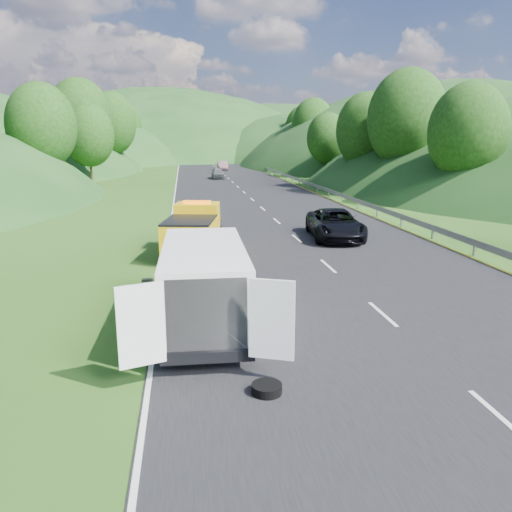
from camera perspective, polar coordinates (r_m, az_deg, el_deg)
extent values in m
plane|color=#38661E|center=(17.06, 2.29, -4.91)|extent=(320.00, 320.00, 0.00)
cube|color=black|center=(56.50, -2.09, 7.90)|extent=(14.00, 200.00, 0.02)
cube|color=gray|center=(69.91, 2.83, 8.93)|extent=(0.06, 140.00, 1.52)
cylinder|color=black|center=(25.59, -8.37, 2.23)|extent=(0.50, 0.99, 0.95)
cylinder|color=black|center=(25.32, -4.35, 2.21)|extent=(0.50, 0.99, 0.95)
cylinder|color=black|center=(21.94, -10.17, 0.31)|extent=(0.50, 0.99, 0.95)
cylinder|color=black|center=(21.63, -5.49, 0.27)|extent=(0.50, 0.99, 0.95)
cube|color=yellow|center=(24.49, -6.70, 3.93)|extent=(2.29, 1.87, 1.81)
cube|color=yellow|center=(22.46, -7.52, 2.44)|extent=(2.64, 3.56, 1.24)
cube|color=black|center=(22.34, -7.57, 4.11)|extent=(2.64, 3.56, 0.10)
cube|color=black|center=(25.69, -6.28, 3.20)|extent=(2.08, 1.47, 0.67)
cube|color=black|center=(26.28, -6.09, 3.01)|extent=(2.00, 0.55, 0.48)
cube|color=yellow|center=(25.92, -6.21, 4.67)|extent=(2.00, 1.08, 1.04)
cube|color=orange|center=(24.36, -6.76, 6.14)|extent=(1.35, 0.47, 0.15)
cube|color=black|center=(25.09, -6.49, 4.93)|extent=(1.79, 0.40, 0.86)
cylinder|color=black|center=(16.15, -9.47, -4.54)|extent=(0.34, 0.87, 0.86)
cylinder|color=black|center=(16.18, -2.55, -4.34)|extent=(0.34, 0.87, 0.86)
cylinder|color=black|center=(12.71, -10.12, -9.60)|extent=(0.34, 0.87, 0.86)
cylinder|color=black|center=(12.74, -1.24, -9.33)|extent=(0.34, 0.87, 0.86)
cube|color=white|center=(13.98, -5.95, -2.86)|extent=(2.33, 5.66, 2.00)
cube|color=white|center=(16.95, -6.12, -1.48)|extent=(2.18, 1.02, 1.08)
cube|color=black|center=(16.54, -6.18, 1.22)|extent=(2.01, 0.41, 0.90)
cube|color=black|center=(11.36, -5.65, -6.72)|extent=(1.84, 0.15, 1.73)
cube|color=white|center=(10.97, -13.01, -7.75)|extent=(0.99, 0.39, 1.84)
cube|color=white|center=(11.02, 1.79, -7.30)|extent=(0.98, 0.43, 1.84)
cube|color=black|center=(11.63, -5.53, -11.40)|extent=(2.16, 0.21, 0.27)
imported|color=silver|center=(17.53, -9.08, -4.58)|extent=(0.57, 0.68, 1.61)
imported|color=tan|center=(16.05, -5.20, -6.16)|extent=(0.60, 0.57, 0.98)
imported|color=black|center=(12.79, 1.68, -11.35)|extent=(1.08, 0.65, 1.63)
cube|color=#4F4F3B|center=(17.74, -12.30, -3.49)|extent=(0.40, 0.26, 0.60)
cylinder|color=black|center=(11.09, 1.23, -15.46)|extent=(0.67, 0.67, 0.20)
imported|color=black|center=(27.56, 8.97, 1.99)|extent=(3.15, 5.84, 1.56)
imported|color=#4D4E52|center=(68.14, -4.35, 8.79)|extent=(1.65, 4.11, 1.40)
imported|color=#734C57|center=(86.62, -3.84, 9.76)|extent=(1.60, 4.60, 1.52)
imported|color=#A25A51|center=(111.77, -5.75, 10.52)|extent=(2.26, 5.55, 1.61)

